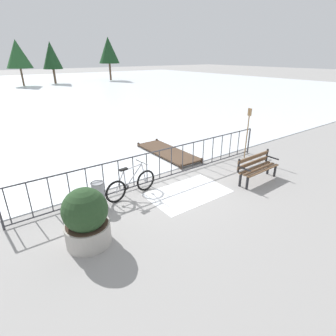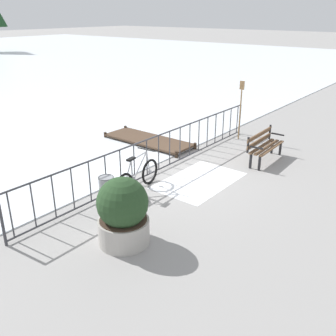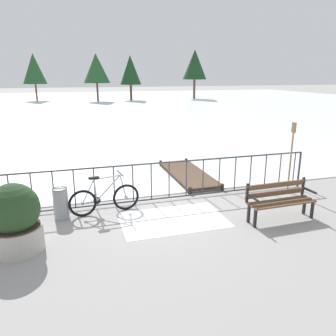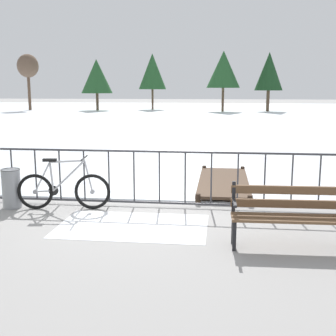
{
  "view_description": "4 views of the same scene",
  "coord_description": "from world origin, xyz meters",
  "px_view_note": "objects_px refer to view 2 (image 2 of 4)",
  "views": [
    {
      "loc": [
        -4.43,
        -6.51,
        3.84
      ],
      "look_at": [
        0.06,
        -0.38,
        0.57
      ],
      "focal_mm": 28.3,
      "sensor_mm": 36.0,
      "label": 1
    },
    {
      "loc": [
        -7.36,
        -6.16,
        4.09
      ],
      "look_at": [
        -0.69,
        -0.87,
        0.57
      ],
      "focal_mm": 40.67,
      "sensor_mm": 36.0,
      "label": 2
    },
    {
      "loc": [
        -1.93,
        -7.97,
        3.25
      ],
      "look_at": [
        0.53,
        0.27,
        0.82
      ],
      "focal_mm": 35.67,
      "sensor_mm": 36.0,
      "label": 3
    },
    {
      "loc": [
        1.6,
        -7.89,
        2.2
      ],
      "look_at": [
        0.6,
        0.37,
        0.68
      ],
      "focal_mm": 46.85,
      "sensor_mm": 36.0,
      "label": 4
    }
  ],
  "objects_px": {
    "planter_with_shrub": "(123,213)",
    "oar_upright": "(241,106)",
    "trash_bin": "(107,192)",
    "bicycle_near_railing": "(137,177)",
    "park_bench": "(264,144)"
  },
  "relations": [
    {
      "from": "bicycle_near_railing",
      "to": "park_bench",
      "type": "xyz_separation_m",
      "value": [
        3.81,
        -1.48,
        0.14
      ]
    },
    {
      "from": "trash_bin",
      "to": "bicycle_near_railing",
      "type": "bearing_deg",
      "value": 0.17
    },
    {
      "from": "planter_with_shrub",
      "to": "oar_upright",
      "type": "height_order",
      "value": "oar_upright"
    },
    {
      "from": "bicycle_near_railing",
      "to": "oar_upright",
      "type": "height_order",
      "value": "oar_upright"
    },
    {
      "from": "park_bench",
      "to": "trash_bin",
      "type": "xyz_separation_m",
      "value": [
        -4.81,
        1.47,
        -0.14
      ]
    },
    {
      "from": "bicycle_near_railing",
      "to": "trash_bin",
      "type": "relative_size",
      "value": 2.33
    },
    {
      "from": "trash_bin",
      "to": "oar_upright",
      "type": "height_order",
      "value": "oar_upright"
    },
    {
      "from": "planter_with_shrub",
      "to": "trash_bin",
      "type": "distance_m",
      "value": 1.54
    },
    {
      "from": "park_bench",
      "to": "trash_bin",
      "type": "bearing_deg",
      "value": 162.96
    },
    {
      "from": "park_bench",
      "to": "trash_bin",
      "type": "height_order",
      "value": "park_bench"
    },
    {
      "from": "planter_with_shrub",
      "to": "trash_bin",
      "type": "bearing_deg",
      "value": 58.71
    },
    {
      "from": "bicycle_near_railing",
      "to": "planter_with_shrub",
      "type": "relative_size",
      "value": 1.28
    },
    {
      "from": "park_bench",
      "to": "oar_upright",
      "type": "xyz_separation_m",
      "value": [
        1.39,
        1.56,
        0.63
      ]
    },
    {
      "from": "park_bench",
      "to": "trash_bin",
      "type": "distance_m",
      "value": 5.03
    },
    {
      "from": "trash_bin",
      "to": "oar_upright",
      "type": "distance_m",
      "value": 6.25
    }
  ]
}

